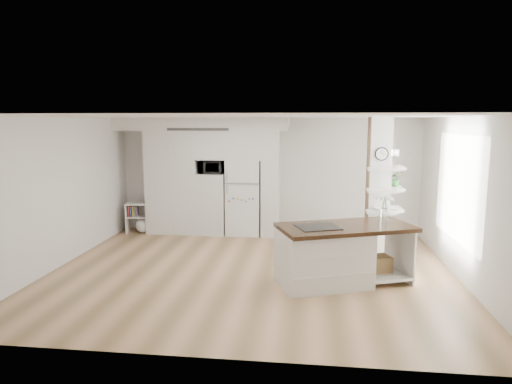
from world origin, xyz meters
TOP-DOWN VIEW (x-y plane):
  - floor at (0.00, 0.00)m, footprint 7.00×6.00m
  - room at (0.00, 0.00)m, footprint 7.04×6.04m
  - cabinet_wall at (-1.45, 2.67)m, footprint 4.00×0.71m
  - refrigerator at (-0.53, 2.68)m, footprint 0.78×0.69m
  - column at (2.38, 1.13)m, footprint 0.69×0.90m
  - window at (3.48, 0.30)m, footprint 0.00×2.40m
  - pendant_light at (1.70, 0.15)m, footprint 0.12×0.12m
  - kitchen_island at (1.35, -0.45)m, footprint 2.35×1.72m
  - bookshelf at (-2.97, 2.50)m, footprint 0.65×0.45m
  - floor_plant_a at (2.00, 1.58)m, footprint 0.31×0.27m
  - floor_plant_b at (3.00, 1.55)m, footprint 0.30×0.30m
  - microwave at (-1.27, 2.62)m, footprint 0.54×0.37m
  - shelf_plant at (2.63, 1.30)m, footprint 0.27×0.23m
  - decor_bowl at (2.30, 0.90)m, footprint 0.22×0.22m

SIDE VIEW (x-z plane):
  - floor at x=0.00m, z-range -0.01..0.01m
  - floor_plant_b at x=3.00m, z-range 0.00..0.43m
  - floor_plant_a at x=2.00m, z-range 0.00..0.51m
  - bookshelf at x=-2.97m, z-range -0.05..0.67m
  - kitchen_island at x=1.35m, z-range -0.27..1.26m
  - refrigerator at x=-0.53m, z-range 0.00..1.75m
  - decor_bowl at x=2.30m, z-range 0.98..1.03m
  - column at x=2.38m, z-range 0.00..2.70m
  - window at x=3.48m, z-range 0.30..2.70m
  - cabinet_wall at x=-1.45m, z-range 0.16..2.86m
  - shelf_plant at x=2.63m, z-range 1.38..1.67m
  - microwave at x=-1.27m, z-range 1.42..1.72m
  - room at x=0.00m, z-range 0.50..3.22m
  - pendant_light at x=1.70m, z-range 2.07..2.17m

